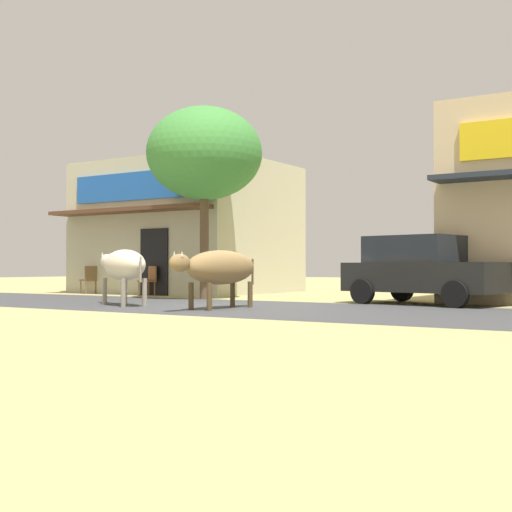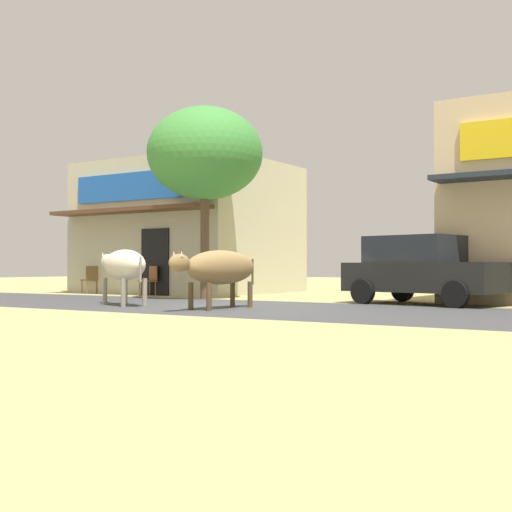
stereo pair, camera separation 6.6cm
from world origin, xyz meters
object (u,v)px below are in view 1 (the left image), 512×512
cafe_chair_by_doorway (89,278)px  roadside_tree (204,154)px  cafe_chair_near_tree (149,279)px  cow_near_brown (123,265)px  cow_far_dark (220,268)px  parked_hatchback_car (423,269)px

cafe_chair_by_doorway → roadside_tree: bearing=-10.2°
cafe_chair_near_tree → cow_near_brown: bearing=-55.0°
cow_near_brown → cafe_chair_near_tree: bearing=125.0°
cow_near_brown → cafe_chair_by_doorway: bearing=142.0°
cow_near_brown → cow_far_dark: (2.65, 0.14, -0.05)m
roadside_tree → cow_near_brown: size_ratio=2.20×
roadside_tree → cafe_chair_near_tree: size_ratio=5.82×
roadside_tree → cow_near_brown: bearing=-85.2°
cow_near_brown → parked_hatchback_car: bearing=36.4°
parked_hatchback_car → cafe_chair_by_doorway: parked_hatchback_car is taller
cow_near_brown → cafe_chair_near_tree: cow_near_brown is taller
roadside_tree → cow_far_dark: 5.51m
cow_near_brown → roadside_tree: bearing=94.8°
cow_far_dark → cafe_chair_by_doorway: size_ratio=3.09×
parked_hatchback_car → cow_far_dark: (-3.07, -4.07, 0.03)m
roadside_tree → cow_far_dark: size_ratio=1.88×
roadside_tree → cafe_chair_near_tree: 4.60m
parked_hatchback_car → cow_near_brown: parked_hatchback_car is taller
parked_hatchback_car → cafe_chair_near_tree: size_ratio=4.34×
cafe_chair_by_doorway → cow_near_brown: bearing=-38.0°
roadside_tree → cafe_chair_by_doorway: roadside_tree is taller
roadside_tree → cafe_chair_near_tree: (-2.81, 0.89, -3.53)m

